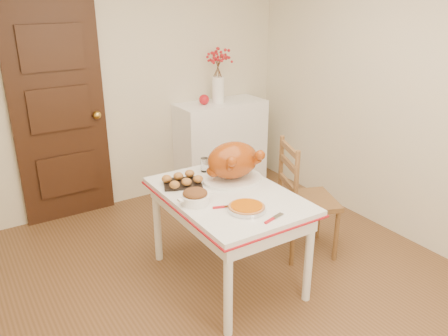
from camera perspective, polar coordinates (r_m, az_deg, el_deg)
floor at (r=3.54m, az=1.88°, el=-15.39°), size 3.50×4.00×0.00m
wall_back at (r=4.70m, az=-12.02°, el=10.34°), size 3.50×0.00×2.50m
wall_right at (r=4.18m, az=22.56°, el=7.83°), size 0.00×4.00×2.50m
door_back at (r=4.52m, az=-19.98°, el=6.23°), size 0.85×0.06×2.06m
sideboard at (r=5.11m, az=-0.40°, el=2.89°), size 0.98×0.44×0.98m
kitchen_table at (r=3.49m, az=0.45°, el=-8.64°), size 0.84×1.23×0.73m
chair_oak at (r=3.86m, az=10.57°, el=-3.77°), size 0.57×0.57×1.00m
berry_vase at (r=4.90m, az=-0.74°, el=11.54°), size 0.30×0.30×0.58m
apple at (r=4.86m, az=-2.52°, el=8.59°), size 0.11×0.11×0.11m
turkey_platter at (r=3.48m, az=1.10°, el=0.72°), size 0.59×0.54×0.30m
pumpkin_pie at (r=3.06m, az=2.86°, el=-4.95°), size 0.29×0.29×0.05m
stuffing_dish at (r=3.16m, az=-3.65°, el=-3.60°), size 0.31×0.27×0.10m
rolls_tray at (r=3.46m, az=-5.26°, el=-1.51°), size 0.35×0.31×0.08m
pie_server at (r=2.98m, az=6.29°, el=-6.27°), size 0.20×0.10×0.01m
carving_knife at (r=3.11m, az=0.63°, el=-4.83°), size 0.23×0.13×0.01m
drinking_glass at (r=3.70m, az=-2.45°, el=0.41°), size 0.08×0.08×0.11m
shaker_pair at (r=3.80m, az=0.45°, el=0.82°), size 0.10×0.07×0.09m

